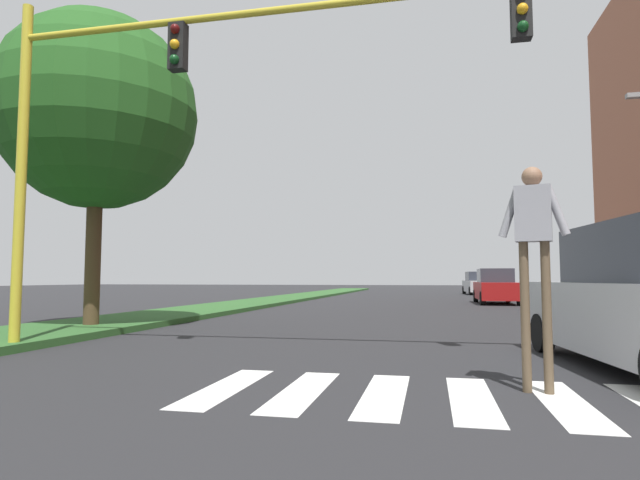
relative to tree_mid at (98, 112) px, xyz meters
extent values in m
plane|color=#262628|center=(7.89, 16.61, -5.32)|extent=(140.00, 140.00, 0.00)
cube|color=silver|center=(5.64, -5.39, -5.31)|extent=(0.45, 2.20, 0.01)
cube|color=silver|center=(6.54, -5.39, -5.31)|extent=(0.45, 2.20, 0.01)
cube|color=silver|center=(7.44, -5.39, -5.31)|extent=(0.45, 2.20, 0.01)
cube|color=silver|center=(8.34, -5.39, -5.31)|extent=(0.45, 2.20, 0.01)
cube|color=silver|center=(9.24, -5.39, -5.31)|extent=(0.45, 2.20, 0.01)
cube|color=#2D5B28|center=(-0.28, 14.61, -5.24)|extent=(2.98, 64.00, 0.15)
cylinder|color=#4C3823|center=(0.00, 0.00, -3.30)|extent=(0.36, 0.36, 3.74)
sphere|color=#23561E|center=(0.00, 0.00, 0.01)|extent=(4.80, 4.80, 4.80)
cube|color=#9E9991|center=(16.13, 14.61, -5.24)|extent=(3.00, 64.00, 0.15)
cylinder|color=gold|center=(0.91, -3.34, -2.17)|extent=(0.18, 0.18, 6.00)
cylinder|color=gold|center=(5.84, -3.34, 0.23)|extent=(9.86, 0.12, 0.12)
cube|color=black|center=(3.87, -3.34, -0.22)|extent=(0.28, 0.20, 0.80)
sphere|color=#4C0C0C|center=(3.87, -3.46, 0.04)|extent=(0.16, 0.16, 0.16)
sphere|color=#F2A519|center=(3.87, -3.46, -0.22)|extent=(0.16, 0.16, 0.16)
sphere|color=#0F3F19|center=(3.87, -3.46, -0.48)|extent=(0.16, 0.16, 0.16)
cube|color=black|center=(9.29, -3.34, -0.22)|extent=(0.28, 0.20, 0.80)
sphere|color=#F2A519|center=(9.29, -3.46, -0.22)|extent=(0.16, 0.16, 0.16)
sphere|color=#0F3F19|center=(9.29, -3.46, -0.48)|extent=(0.16, 0.16, 0.16)
cube|color=gray|center=(15.13, 8.33, 2.23)|extent=(0.90, 0.24, 0.16)
cylinder|color=brown|center=(9.18, -4.99, -4.49)|extent=(0.12, 0.12, 1.65)
cylinder|color=brown|center=(8.96, -4.94, -4.49)|extent=(0.12, 0.12, 1.65)
cube|color=gray|center=(9.07, -4.97, -3.36)|extent=(0.42, 0.32, 0.62)
cylinder|color=gray|center=(9.30, -5.02, -3.33)|extent=(0.28, 0.15, 0.58)
cylinder|color=gray|center=(8.83, -4.92, -3.33)|extent=(0.28, 0.15, 0.58)
sphere|color=#8C664C|center=(9.07, -4.97, -2.94)|extent=(0.26, 0.26, 0.22)
cylinder|color=black|center=(9.79, -1.57, -5.00)|extent=(0.29, 0.66, 0.64)
cube|color=maroon|center=(11.09, 15.90, -4.68)|extent=(1.80, 4.54, 0.83)
cube|color=#2D333D|center=(11.09, 16.12, -3.93)|extent=(1.58, 2.04, 0.68)
cylinder|color=black|center=(11.91, 14.08, -5.00)|extent=(0.22, 0.64, 0.64)
cylinder|color=black|center=(10.28, 14.08, -5.00)|extent=(0.22, 0.64, 0.64)
cylinder|color=black|center=(11.90, 17.72, -5.00)|extent=(0.22, 0.64, 0.64)
cylinder|color=black|center=(10.27, 17.71, -5.00)|extent=(0.22, 0.64, 0.64)
cube|color=#B7B7BC|center=(11.51, 30.84, -4.67)|extent=(2.09, 4.41, 0.85)
cube|color=#2D333D|center=(11.49, 31.05, -3.90)|extent=(1.70, 2.04, 0.69)
cylinder|color=black|center=(12.44, 29.21, -5.00)|extent=(0.27, 0.66, 0.64)
cylinder|color=black|center=(10.84, 29.09, -5.00)|extent=(0.27, 0.66, 0.64)
cylinder|color=black|center=(12.18, 32.58, -5.00)|extent=(0.27, 0.66, 0.64)
cylinder|color=black|center=(10.58, 32.46, -5.00)|extent=(0.27, 0.66, 0.64)
camera|label=1|loc=(7.94, -11.08, -4.07)|focal=29.18mm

